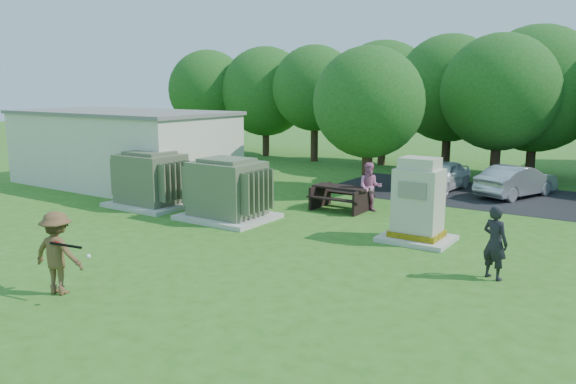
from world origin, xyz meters
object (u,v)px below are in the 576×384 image
Objects in this scene: transformer_right at (227,191)px; car_white at (442,176)px; batter at (58,253)px; transformer_left at (151,180)px; car_silver_a at (517,181)px; generator_cabinet at (418,205)px; person_at_picnic at (370,187)px; picnic_table at (341,195)px; person_by_generator at (495,242)px.

transformer_right reaches higher than car_white.
batter is 16.91m from car_white.
car_silver_a is (10.99, 9.49, -0.33)m from transformer_left.
transformer_left is 0.81× the size of car_white.
generator_cabinet is 3.98m from person_at_picnic.
car_white reaches higher than picnic_table.
car_silver_a is (3.78, 5.78, -0.24)m from person_at_picnic.
transformer_right is 11.98m from car_silver_a.
person_by_generator reaches higher than car_silver_a.
batter is at bearing -127.05° from person_at_picnic.
person_at_picnic is at bearing 46.54° from transformer_right.
person_at_picnic is 0.48× the size of car_white.
transformer_left is 10.11m from generator_cabinet.
transformer_left reaches higher than person_at_picnic.
transformer_left is 1.70× the size of person_by_generator.
generator_cabinet is 4.57m from picnic_table.
transformer_left is at bearing 17.79° from person_by_generator.
picnic_table is 0.55× the size of car_white.
picnic_table is at bearing 53.09° from transformer_right.
generator_cabinet is 0.63× the size of car_silver_a.
transformer_left is at bearing -126.82° from car_white.
picnic_table is 1.15× the size of person_at_picnic.
picnic_table is at bearing -102.57° from car_white.
car_white is at bearing 73.48° from picnic_table.
generator_cabinet is at bearing 8.31° from transformer_right.
car_silver_a is at bearing 30.40° from person_at_picnic.
transformer_right is 1.23× the size of generator_cabinet.
transformer_right is at bearing -171.69° from generator_cabinet.
car_silver_a is at bearing 83.79° from generator_cabinet.
batter is (-1.10, -10.79, 0.37)m from picnic_table.
batter is (-4.93, -8.34, -0.16)m from generator_cabinet.
car_silver_a is at bearing -123.10° from batter.
transformer_right is 1.48× the size of picnic_table.
person_at_picnic reaches higher than car_silver_a.
transformer_right is 5.11m from person_at_picnic.
car_silver_a is (5.86, 16.90, -0.27)m from batter.
transformer_right reaches higher than person_at_picnic.
transformer_right is 7.55m from batter.
car_silver_a is at bearing 52.47° from transformer_right.
generator_cabinet is 8.63m from car_silver_a.
car_white is at bearing 104.05° from generator_cabinet.
generator_cabinet is at bearing -32.59° from picnic_table.
person_by_generator is at bearing -35.05° from picnic_table.
picnic_table is 1.15× the size of person_by_generator.
person_at_picnic is 5.60m from car_white.
generator_cabinet is 1.39× the size of person_by_generator.
person_at_picnic reaches higher than car_white.
generator_cabinet is 3.43m from person_by_generator.
person_at_picnic is (-5.54, 4.90, 0.00)m from person_by_generator.
batter reaches higher than picnic_table.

